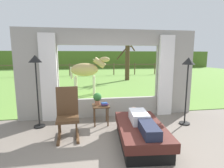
# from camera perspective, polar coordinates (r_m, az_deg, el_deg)

# --- Properties ---
(ground_plane) EXTENTS (12.00, 12.00, 0.00)m
(ground_plane) POSITION_cam_1_polar(r_m,az_deg,el_deg) (3.48, 5.01, -22.29)
(ground_plane) COLOR #70665B
(back_wall_with_window) EXTENTS (5.20, 0.12, 2.55)m
(back_wall_with_window) POSITION_cam_1_polar(r_m,az_deg,el_deg) (5.22, -0.79, 2.96)
(back_wall_with_window) COLOR #9E998E
(back_wall_with_window) RESTS_ON ground_plane
(curtain_panel_left) EXTENTS (0.44, 0.10, 2.40)m
(curtain_panel_left) POSITION_cam_1_polar(r_m,az_deg,el_deg) (5.12, -19.62, 1.75)
(curtain_panel_left) COLOR silver
(curtain_panel_left) RESTS_ON ground_plane
(curtain_panel_right) EXTENTS (0.44, 0.10, 2.40)m
(curtain_panel_right) POSITION_cam_1_polar(r_m,az_deg,el_deg) (5.59, 16.86, 2.47)
(curtain_panel_right) COLOR silver
(curtain_panel_right) RESTS_ON ground_plane
(outdoor_pasture_lawn) EXTENTS (36.00, 21.68, 0.02)m
(outdoor_pasture_lawn) POSITION_cam_1_polar(r_m,az_deg,el_deg) (16.15, -6.31, 2.70)
(outdoor_pasture_lawn) COLOR olive
(outdoor_pasture_lawn) RESTS_ON ground_plane
(distant_hill_ridge) EXTENTS (36.00, 2.00, 2.40)m
(distant_hill_ridge) POSITION_cam_1_polar(r_m,az_deg,el_deg) (25.89, -7.41, 7.73)
(distant_hill_ridge) COLOR #4E6B28
(distant_hill_ridge) RESTS_ON ground_plane
(recliner_sofa) EXTENTS (1.04, 1.77, 0.42)m
(recliner_sofa) POSITION_cam_1_polar(r_m,az_deg,el_deg) (3.85, 9.17, -15.43)
(recliner_sofa) COLOR black
(recliner_sofa) RESTS_ON ground_plane
(reclining_person) EXTENTS (0.39, 1.44, 0.22)m
(reclining_person) POSITION_cam_1_polar(r_m,az_deg,el_deg) (3.69, 9.54, -11.45)
(reclining_person) COLOR silver
(reclining_person) RESTS_ON recliner_sofa
(rocking_chair) EXTENTS (0.51, 0.71, 1.12)m
(rocking_chair) POSITION_cam_1_polar(r_m,az_deg,el_deg) (4.13, -14.07, -8.98)
(rocking_chair) COLOR #4C331E
(rocking_chair) RESTS_ON ground_plane
(side_table) EXTENTS (0.44, 0.44, 0.52)m
(side_table) POSITION_cam_1_polar(r_m,az_deg,el_deg) (4.73, -3.65, -7.90)
(side_table) COLOR #4C331E
(side_table) RESTS_ON ground_plane
(potted_plant) EXTENTS (0.22, 0.22, 0.32)m
(potted_plant) POSITION_cam_1_polar(r_m,az_deg,el_deg) (4.71, -4.72, -4.50)
(potted_plant) COLOR #9E6042
(potted_plant) RESTS_ON side_table
(book_stack) EXTENTS (0.19, 0.15, 0.08)m
(book_stack) POSITION_cam_1_polar(r_m,az_deg,el_deg) (4.65, -2.42, -6.52)
(book_stack) COLOR black
(book_stack) RESTS_ON side_table
(floor_lamp_left) EXTENTS (0.32, 0.32, 1.83)m
(floor_lamp_left) POSITION_cam_1_polar(r_m,az_deg,el_deg) (4.73, -23.28, 4.30)
(floor_lamp_left) COLOR black
(floor_lamp_left) RESTS_ON ground_plane
(floor_lamp_right) EXTENTS (0.32, 0.32, 1.77)m
(floor_lamp_right) POSITION_cam_1_polar(r_m,az_deg,el_deg) (4.95, 23.19, 3.92)
(floor_lamp_right) COLOR black
(floor_lamp_right) RESTS_ON ground_plane
(horse) EXTENTS (1.82, 0.66, 1.73)m
(horse) POSITION_cam_1_polar(r_m,az_deg,el_deg) (8.23, -8.21, 4.48)
(horse) COLOR tan
(horse) RESTS_ON outdoor_pasture_lawn
(pasture_tree) EXTENTS (1.42, 1.39, 3.34)m
(pasture_tree) POSITION_cam_1_polar(r_m,az_deg,el_deg) (13.02, 4.99, 8.25)
(pasture_tree) COLOR #4C3823
(pasture_tree) RESTS_ON outdoor_pasture_lawn
(pasture_fence_line) EXTENTS (16.10, 0.10, 1.10)m
(pasture_fence_line) POSITION_cam_1_polar(r_m,az_deg,el_deg) (16.28, -6.39, 5.34)
(pasture_fence_line) COLOR brown
(pasture_fence_line) RESTS_ON outdoor_pasture_lawn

